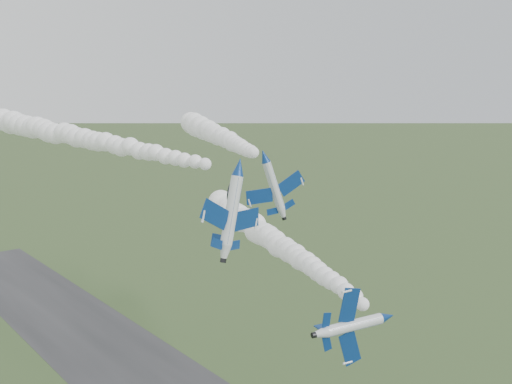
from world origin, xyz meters
TOP-DOWN VIEW (x-y plane):
  - jet_lead at (5.27, -5.74)m, footprint 5.47×11.40m
  - smoke_trail_jet_lead at (15.62, 27.34)m, footprint 22.72×63.73m
  - jet_pair_left at (-1.32, 15.03)m, footprint 11.90×14.48m
  - smoke_trail_jet_pair_left at (-8.19, 49.11)m, footprint 16.76×60.82m
  - jet_pair_right at (4.36, 16.42)m, footprint 8.96×10.85m
  - smoke_trail_jet_pair_right at (15.29, 43.60)m, footprint 23.74×51.56m

SIDE VIEW (x-z plane):
  - jet_lead at x=5.27m, z-range 23.66..33.22m
  - smoke_trail_jet_lead at x=15.62m, z-range 26.87..32.47m
  - jet_pair_left at x=-1.32m, z-range 43.14..47.59m
  - jet_pair_right at x=4.36m, z-range 44.53..48.18m
  - smoke_trail_jet_pair_right at x=15.29m, z-range 44.97..49.76m
  - smoke_trail_jet_pair_left at x=-8.19m, z-range 45.18..49.71m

